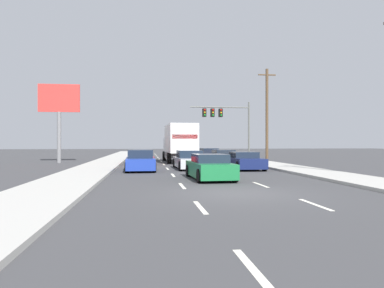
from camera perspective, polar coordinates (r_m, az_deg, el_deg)
The scene contains 16 objects.
ground_plane at distance 37.66m, azimuth -2.53°, elevation -2.57°, with size 140.00×140.00×0.00m, color #3D3D3F.
sidewalk_right at distance 34.00m, azimuth 9.53°, elevation -2.75°, with size 2.88×80.00×0.14m, color #B2AFA8.
sidewalk_left at distance 32.71m, azimuth -13.54°, elevation -2.86°, with size 2.88×80.00×0.14m, color #B2AFA8.
lane_markings at distance 32.57m, azimuth -1.76°, elevation -2.99°, with size 3.54×57.00×0.01m.
car_black at distance 36.74m, azimuth -8.04°, elevation -1.81°, with size 1.98×4.43×1.15m.
car_red at distance 29.87m, azimuth -7.91°, elevation -2.22°, with size 1.96×4.14×1.23m.
car_blue at distance 23.26m, azimuth -8.29°, elevation -2.78°, with size 1.99×4.15×1.36m.
box_truck at distance 32.97m, azimuth -2.07°, elevation 0.47°, with size 2.72×8.32×3.43m.
car_silver at distance 24.80m, azimuth -0.42°, elevation -2.66°, with size 2.02×4.67×1.28m.
car_green at distance 17.75m, azimuth 2.87°, elevation -3.78°, with size 2.02×4.30×1.25m.
car_maroon at distance 37.50m, azimuth 2.69°, elevation -1.71°, with size 2.08×4.52×1.25m.
car_orange at distance 31.61m, azimuth 4.96°, elevation -2.08°, with size 2.08×4.37×1.20m.
car_navy at distance 24.61m, azimuth 8.33°, elevation -2.75°, with size 1.99×4.40×1.19m.
traffic_signal_mast at distance 41.13m, azimuth 4.83°, elevation 4.44°, with size 6.97×0.69×6.54m.
utility_pole_mid at distance 36.76m, azimuth 11.89°, elevation 4.79°, with size 1.80×0.28×9.25m.
roadside_billboard at distance 34.44m, azimuth -20.48°, elevation 5.44°, with size 3.62×0.36×7.10m.
Camera 1 is at (-3.22, -12.48, 1.81)m, focal length 33.37 mm.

